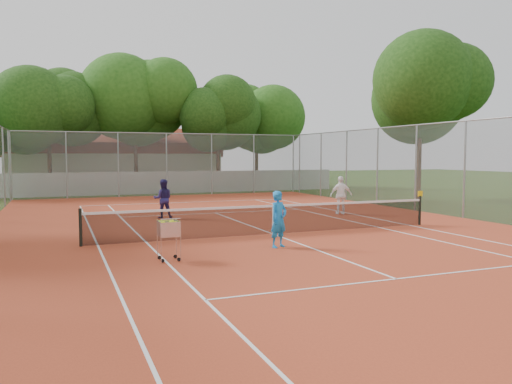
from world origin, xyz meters
name	(u,v)px	position (x,y,z in m)	size (l,w,h in m)	color
ground	(273,235)	(0.00, 0.00, 0.00)	(120.00, 120.00, 0.00)	#1F3A0F
court_pad	(273,234)	(0.00, 0.00, 0.01)	(18.00, 34.00, 0.02)	#B34122
court_lines	(273,234)	(0.00, 0.00, 0.02)	(10.98, 23.78, 0.01)	white
tennis_net	(273,219)	(0.00, 0.00, 0.51)	(11.88, 0.10, 0.98)	black
perimeter_fence	(273,174)	(0.00, 0.00, 2.00)	(18.00, 34.00, 4.00)	slate
boundary_wall	(161,183)	(0.00, 19.00, 0.75)	(26.00, 0.30, 1.50)	silver
clubhouse	(114,160)	(-2.00, 29.00, 2.20)	(16.40, 9.00, 4.40)	beige
tropical_trees	(152,122)	(0.00, 22.00, 5.00)	(29.00, 19.00, 10.00)	#16370D
player_near	(279,219)	(-0.79, -2.20, 0.81)	(0.58, 0.38, 1.58)	#187ED1
player_far_left	(163,199)	(-2.51, 5.52, 0.82)	(0.78, 0.60, 1.60)	#1F1B52
player_far_right	(341,195)	(5.02, 4.03, 0.86)	(0.98, 0.41, 1.67)	white
ball_hopper	(169,239)	(-4.02, -2.86, 0.56)	(0.52, 0.52, 1.07)	silver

